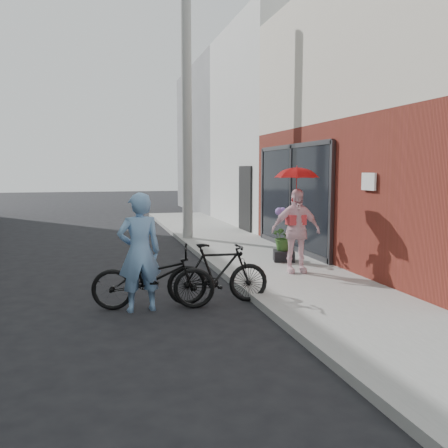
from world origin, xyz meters
name	(u,v)px	position (x,y,z in m)	size (l,w,h in m)	color
ground	(191,301)	(0.00, 0.00, 0.00)	(80.00, 80.00, 0.00)	black
sidewalk	(272,265)	(2.10, 2.00, 0.06)	(2.20, 24.00, 0.12)	gray
curb	(218,268)	(0.94, 2.00, 0.06)	(0.12, 24.00, 0.12)	#9E9E99
plaster_building	(335,130)	(7.20, 9.00, 3.50)	(8.00, 6.00, 7.00)	silver
east_building_far	(268,141)	(7.20, 16.00, 3.50)	(8.00, 8.00, 7.00)	slate
utility_pole	(187,116)	(1.10, 6.00, 3.50)	(0.28, 0.28, 7.00)	#9E9E99
officer	(139,252)	(-0.80, -0.30, 0.85)	(0.62, 0.41, 1.70)	#75A1D0
bike_left	(153,277)	(-0.60, -0.25, 0.47)	(0.62, 1.78, 0.93)	black
bike_right	(218,273)	(0.38, -0.22, 0.46)	(0.44, 1.54, 0.93)	black
kimono_woman	(296,231)	(2.18, 1.02, 0.90)	(0.91, 0.38, 1.56)	#FCD3DC
parasol	(297,170)	(2.18, 1.02, 2.01)	(0.76, 0.76, 0.67)	red
planter	(284,256)	(2.40, 2.11, 0.23)	(0.42, 0.42, 0.22)	black
potted_plant	(284,237)	(2.40, 2.11, 0.63)	(0.53, 0.46, 0.58)	#355E25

